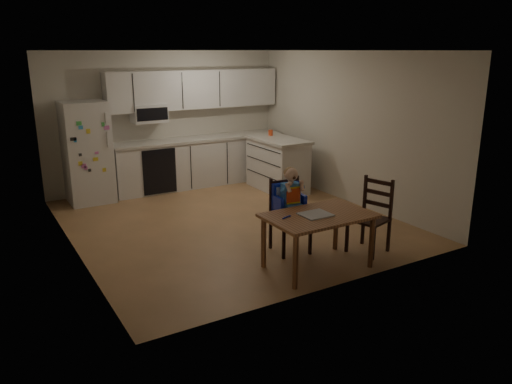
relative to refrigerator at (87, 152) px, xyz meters
The scene contains 10 objects.
room 2.31m from the refrigerator, 47.16° to the right, with size 4.52×5.01×2.51m.
refrigerator is the anchor object (origin of this frame).
kitchen_run 2.05m from the refrigerator, ahead, with size 3.37×0.62×2.15m.
kitchen_island 3.34m from the refrigerator, 17.62° to the right, with size 0.68×1.30×0.96m.
red_cup 3.29m from the refrigerator, 11.93° to the right, with size 0.08×0.08×0.11m, color #DC451C.
dining_table 4.49m from the refrigerator, 67.94° to the right, with size 1.24×0.80×0.66m.
napkin 4.46m from the refrigerator, 68.47° to the right, with size 0.34×0.30×0.01m, color #A7A7AC.
toddler_spoon 4.26m from the refrigerator, 72.46° to the right, with size 0.02×0.02×0.12m, color #1427BA.
chair_booster 3.92m from the refrigerator, 64.48° to the right, with size 0.46×0.46×1.11m.
chair_side 4.85m from the refrigerator, 57.22° to the right, with size 0.52×0.52×0.95m.
Camera 1 is at (-3.31, -6.36, 2.51)m, focal length 35.00 mm.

